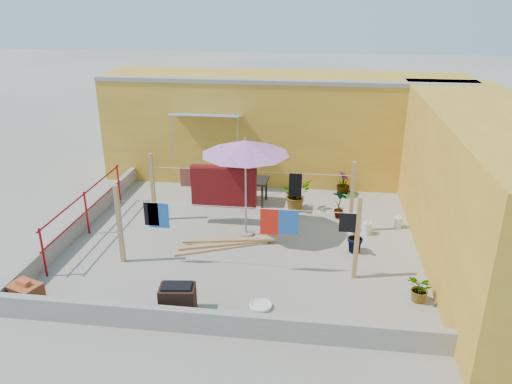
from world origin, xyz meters
TOP-DOWN VIEW (x-y plane):
  - ground at (0.00, 0.00)m, footprint 80.00×80.00m
  - wall_back at (0.50, 4.69)m, footprint 11.00×3.27m
  - wall_right at (5.20, 0.00)m, footprint 2.40×9.00m
  - parapet_front at (0.00, -3.58)m, footprint 8.30×0.16m
  - parapet_left at (-4.08, 0.00)m, footprint 0.16×7.30m
  - red_railing at (-3.85, -0.20)m, footprint 0.05×4.20m
  - clothesline_rig at (-0.53, 0.55)m, footprint 5.09×2.35m
  - patio_umbrella at (-0.02, 0.25)m, footprint 2.45×2.45m
  - outdoor_table at (-0.47, 2.28)m, footprint 1.55×0.85m
  - brick_stack at (-3.70, -3.20)m, footprint 0.70×0.61m
  - lumber_pile at (-0.40, -0.42)m, footprint 2.28×1.08m
  - brazier at (-0.78, -3.06)m, footprint 0.69×0.50m
  - white_basin at (0.71, -2.71)m, footprint 0.43×0.43m
  - water_jug_a at (3.70, 1.15)m, footprint 0.21×0.21m
  - water_jug_b at (2.90, 0.68)m, footprint 0.23×0.23m
  - green_hose at (2.56, 3.20)m, footprint 0.54×0.54m
  - plant_back_a at (1.08, 1.98)m, footprint 1.02×1.02m
  - plant_back_b at (2.38, 3.20)m, footprint 0.45×0.45m
  - plant_right_a at (2.24, 1.54)m, footprint 0.51×0.46m
  - plant_right_b at (2.55, -0.33)m, footprint 0.40×0.47m
  - plant_right_c at (3.70, -2.12)m, footprint 0.61×0.64m

SIDE VIEW (x-z plane):
  - ground at x=0.00m, z-range 0.00..0.00m
  - green_hose at x=2.56m, z-range 0.00..0.08m
  - white_basin at x=0.71m, z-range 0.00..0.08m
  - lumber_pile at x=-0.40m, z-range 0.00..0.14m
  - water_jug_a at x=3.70m, z-range -0.02..0.30m
  - water_jug_b at x=2.90m, z-range -0.02..0.33m
  - parapet_front at x=0.00m, z-range 0.00..0.44m
  - parapet_left at x=-4.08m, z-range 0.00..0.44m
  - brick_stack at x=-3.70m, z-range -0.04..0.48m
  - plant_right_c at x=3.70m, z-range 0.00..0.55m
  - brazier at x=-0.78m, z-range -0.01..0.57m
  - plant_back_b at x=2.38m, z-range 0.00..0.69m
  - plant_right_a at x=2.24m, z-range 0.00..0.80m
  - plant_right_b at x=2.55m, z-range 0.00..0.80m
  - plant_back_a at x=1.08m, z-range 0.00..0.86m
  - outdoor_table at x=-0.47m, z-range 0.28..0.99m
  - red_railing at x=-3.85m, z-range 0.17..1.27m
  - clothesline_rig at x=-0.53m, z-range 0.10..1.90m
  - wall_right at x=5.20m, z-range 0.00..3.20m
  - wall_back at x=0.50m, z-range 0.00..3.21m
  - patio_umbrella at x=-0.02m, z-range 0.98..3.44m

